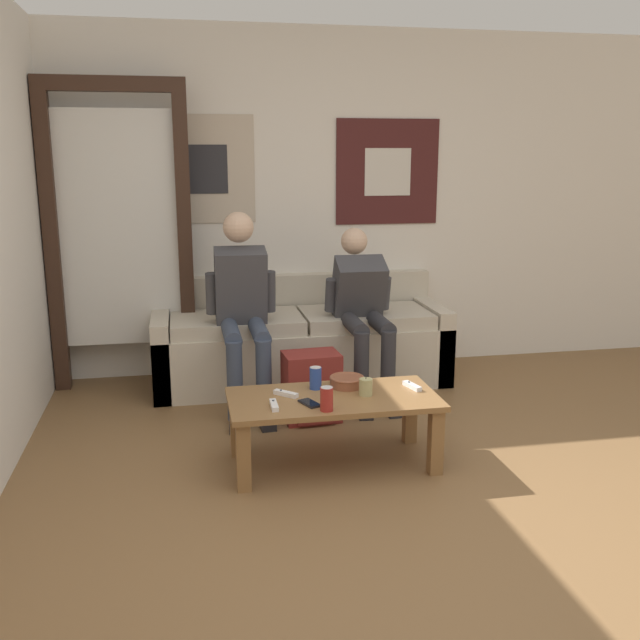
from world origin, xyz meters
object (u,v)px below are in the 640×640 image
(pillar_candle, at_px, (366,387))
(game_controller_near_left, at_px, (412,386))
(game_controller_far_center, at_px, (286,394))
(drink_can_red, at_px, (327,399))
(person_seated_teen, at_px, (362,305))
(backpack, at_px, (312,389))
(coffee_table, at_px, (333,409))
(drink_can_blue, at_px, (316,378))
(person_seated_adult, at_px, (242,302))
(game_controller_near_right, at_px, (274,405))
(ceramic_bowl, at_px, (347,381))
(cell_phone, at_px, (310,403))
(couch, at_px, (300,344))

(pillar_candle, xyz_separation_m, game_controller_near_left, (0.28, 0.06, -0.03))
(pillar_candle, height_order, game_controller_far_center, pillar_candle)
(drink_can_red, bearing_deg, person_seated_teen, 68.49)
(person_seated_teen, xyz_separation_m, backpack, (-0.44, -0.45, -0.43))
(coffee_table, bearing_deg, drink_can_red, -111.02)
(person_seated_teen, height_order, drink_can_blue, person_seated_teen)
(person_seated_adult, distance_m, game_controller_near_left, 1.35)
(game_controller_near_right, bearing_deg, backpack, 66.38)
(coffee_table, relative_size, game_controller_far_center, 8.81)
(coffee_table, distance_m, ceramic_bowl, 0.21)
(game_controller_near_left, bearing_deg, drink_can_red, -154.55)
(coffee_table, bearing_deg, game_controller_near_left, 6.65)
(person_seated_adult, bearing_deg, drink_can_red, -76.48)
(game_controller_near_left, bearing_deg, person_seated_teen, 90.82)
(drink_can_blue, bearing_deg, person_seated_teen, 62.24)
(person_seated_adult, bearing_deg, ceramic_bowl, -61.94)
(game_controller_near_right, relative_size, cell_phone, 0.96)
(game_controller_near_left, relative_size, game_controller_far_center, 1.17)
(pillar_candle, xyz_separation_m, drink_can_blue, (-0.24, 0.16, 0.02))
(person_seated_adult, height_order, ceramic_bowl, person_seated_adult)
(person_seated_teen, relative_size, cell_phone, 7.54)
(drink_can_blue, height_order, game_controller_far_center, drink_can_blue)
(game_controller_near_right, height_order, game_controller_far_center, same)
(game_controller_near_right, bearing_deg, coffee_table, 17.55)
(coffee_table, distance_m, game_controller_near_left, 0.47)
(ceramic_bowl, bearing_deg, drink_can_red, -118.04)
(game_controller_far_center, bearing_deg, coffee_table, -13.51)
(drink_can_red, height_order, game_controller_near_left, drink_can_red)
(person_seated_adult, distance_m, backpack, 0.74)
(couch, xyz_separation_m, person_seated_adult, (-0.45, -0.40, 0.41))
(person_seated_teen, height_order, game_controller_near_left, person_seated_teen)
(game_controller_far_center, relative_size, cell_phone, 0.84)
(cell_phone, bearing_deg, game_controller_far_center, 123.92)
(ceramic_bowl, bearing_deg, coffee_table, -126.24)
(cell_phone, bearing_deg, person_seated_teen, 64.11)
(drink_can_red, bearing_deg, game_controller_near_left, 25.45)
(pillar_candle, height_order, game_controller_near_left, pillar_candle)
(drink_can_blue, height_order, drink_can_red, same)
(person_seated_adult, bearing_deg, couch, 41.45)
(couch, relative_size, backpack, 4.83)
(person_seated_teen, height_order, backpack, person_seated_teen)
(drink_can_blue, bearing_deg, pillar_candle, -32.61)
(person_seated_adult, bearing_deg, game_controller_near_right, -87.53)
(person_seated_teen, xyz_separation_m, pillar_candle, (-0.27, -1.13, -0.20))
(game_controller_near_left, xyz_separation_m, game_controller_far_center, (-0.70, 0.01, 0.00))
(pillar_candle, height_order, drink_can_blue, drink_can_blue)
(drink_can_blue, height_order, cell_phone, drink_can_blue)
(game_controller_far_center, xyz_separation_m, cell_phone, (0.10, -0.15, -0.01))
(person_seated_teen, relative_size, ceramic_bowl, 5.86)
(couch, distance_m, pillar_candle, 1.49)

